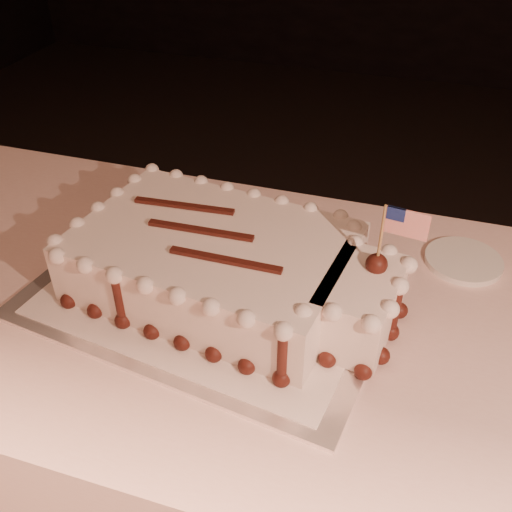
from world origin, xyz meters
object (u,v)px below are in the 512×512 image
(cake_board, at_px, (215,288))
(sheet_cake, at_px, (230,266))
(side_plate, at_px, (463,261))
(banquet_table, at_px, (336,452))

(cake_board, bearing_deg, sheet_cake, 0.17)
(cake_board, height_order, side_plate, side_plate)
(banquet_table, xyz_separation_m, side_plate, (0.18, 0.24, 0.38))
(sheet_cake, bearing_deg, cake_board, 172.13)
(cake_board, relative_size, sheet_cake, 1.02)
(sheet_cake, relative_size, side_plate, 4.13)
(banquet_table, bearing_deg, cake_board, 176.86)
(banquet_table, relative_size, cake_board, 3.80)
(cake_board, height_order, sheet_cake, sheet_cake)
(cake_board, xyz_separation_m, side_plate, (0.44, 0.22, 0.00))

